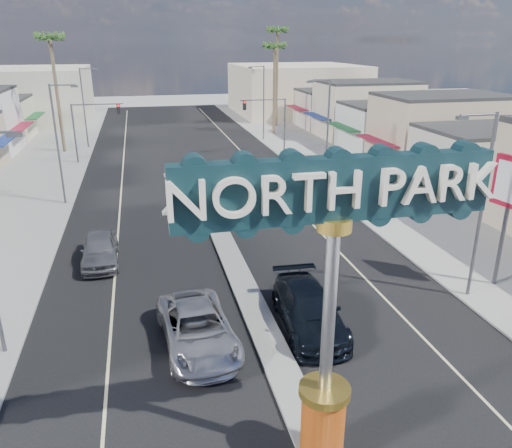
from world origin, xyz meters
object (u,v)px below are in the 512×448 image
streetlight_r_near (480,199)px  suv_right (309,310)px  streetlight_l_far (85,104)px  streetlight_l_mid (59,139)px  gateway_sign (331,283)px  car_parked_right (279,193)px  traffic_signal_left (92,121)px  car_parked_left (100,249)px  palm_right_mid (275,51)px  palm_right_far (277,36)px  suv_left (197,329)px  palm_left_far (50,44)px  streetlight_r_mid (326,128)px  traffic_signal_right (269,115)px  streetlight_r_far (262,99)px  bank_pylon_sign (511,190)px

streetlight_r_near → suv_right: 9.46m
streetlight_l_far → streetlight_l_mid: bearing=-90.0°
gateway_sign → car_parked_right: gateway_sign is taller
traffic_signal_left → car_parked_left: (1.88, -25.78, -3.43)m
suv_right → car_parked_right: bearing=81.9°
streetlight_l_mid → palm_right_mid: 35.44m
gateway_sign → palm_right_far: (15.00, 60.02, 6.46)m
streetlight_r_near → car_parked_right: (-4.93, 16.44, -4.23)m
traffic_signal_left → suv_left: bearing=-79.9°
car_parked_left → traffic_signal_left: bearing=92.6°
palm_left_far → streetlight_r_mid: bearing=-40.5°
palm_right_mid → car_parked_right: (-7.50, -29.56, -9.77)m
traffic_signal_right → palm_right_far: 20.59m
streetlight_r_far → car_parked_left: streetlight_r_far is taller
traffic_signal_left → streetlight_r_far: streetlight_r_far is taller
traffic_signal_right → bank_pylon_sign: bank_pylon_sign is taller
streetlight_l_far → palm_left_far: size_ratio=0.69×
palm_right_far → suv_left: (-17.91, -53.26, -11.55)m
palm_right_mid → suv_right: (-11.00, -46.93, -9.73)m
streetlight_r_near → bank_pylon_sign: (2.20, 0.71, 0.07)m
gateway_sign → traffic_signal_left: (-9.18, 42.02, -1.65)m
streetlight_r_far → palm_right_mid: size_ratio=0.74×
traffic_signal_left → bank_pylon_sign: bearing=-56.8°
streetlight_r_far → suv_right: streetlight_r_far is taller
streetlight_r_mid → suv_left: bearing=-122.1°
palm_left_far → streetlight_l_far: bearing=37.9°
bank_pylon_sign → car_parked_left: bearing=149.3°
palm_left_far → suv_left: size_ratio=2.18×
streetlight_r_far → palm_left_far: 24.38m
traffic_signal_left → traffic_signal_right: size_ratio=1.00×
traffic_signal_right → palm_right_mid: bearing=72.4°
palm_left_far → car_parked_left: palm_left_far is taller
streetlight_r_near → streetlight_r_far: 42.00m
traffic_signal_left → car_parked_left: bearing=-85.8°
car_parked_right → bank_pylon_sign: bearing=-61.0°
palm_right_far → traffic_signal_right: bearing=-107.9°
gateway_sign → traffic_signal_left: gateway_sign is taller
streetlight_r_near → palm_right_far: bearing=85.0°
palm_left_far → car_parked_right: bearing=-51.9°
streetlight_r_near → streetlight_r_far: (0.00, 42.00, 0.00)m
traffic_signal_left → suv_right: (11.18, -34.92, -3.40)m
gateway_sign → streetlight_r_mid: size_ratio=1.02×
car_parked_right → palm_left_far: bearing=132.7°
traffic_signal_left → streetlight_r_far: (19.62, 8.01, 0.79)m
car_parked_left → gateway_sign: bearing=-67.4°
traffic_signal_left → streetlight_l_far: streetlight_l_far is taller
gateway_sign → traffic_signal_left: bearing=102.3°
streetlight_l_far → suv_right: (12.43, -42.93, -4.19)m
streetlight_l_far → palm_right_mid: size_ratio=0.74×
palm_right_mid → car_parked_left: (-20.30, -37.79, -9.76)m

